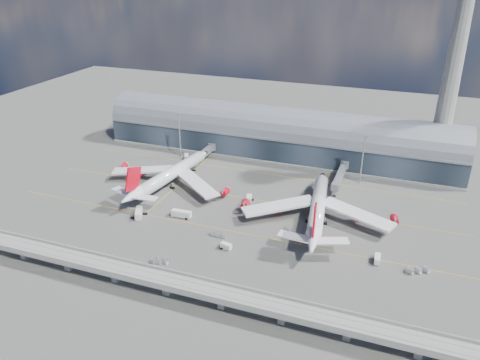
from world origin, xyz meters
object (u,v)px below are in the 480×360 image
(service_truck_2, at_px, (181,214))
(cargo_train_1, at_px, (159,261))
(floodlight_mast_left, at_px, (180,134))
(control_tower, at_px, (452,74))
(service_truck_3, at_px, (377,259))
(floodlight_mast_right, at_px, (363,158))
(service_truck_5, at_px, (187,157))
(cargo_train_0, at_px, (218,235))
(service_truck_1, at_px, (226,246))
(cargo_train_2, at_px, (418,270))
(airliner_left, at_px, (169,175))
(service_truck_0, at_px, (139,213))
(airliner_right, at_px, (318,209))
(service_truck_4, at_px, (249,199))

(service_truck_2, height_order, cargo_train_1, service_truck_2)
(service_truck_2, bearing_deg, floodlight_mast_left, 24.29)
(control_tower, relative_size, service_truck_3, 18.96)
(floodlight_mast_right, relative_size, service_truck_5, 4.44)
(service_truck_2, relative_size, service_truck_3, 1.64)
(service_truck_3, height_order, cargo_train_0, service_truck_3)
(service_truck_5, bearing_deg, control_tower, -15.74)
(service_truck_1, relative_size, cargo_train_2, 0.55)
(airliner_left, bearing_deg, service_truck_0, -77.85)
(service_truck_3, distance_m, cargo_train_2, 14.48)
(airliner_right, xyz_separation_m, service_truck_0, (-73.60, -23.51, -4.07))
(airliner_right, xyz_separation_m, cargo_train_1, (-48.36, -51.08, -4.97))
(airliner_right, relative_size, cargo_train_1, 9.75)
(service_truck_4, bearing_deg, service_truck_2, -151.83)
(airliner_left, bearing_deg, airliner_right, 2.17)
(service_truck_1, height_order, cargo_train_0, service_truck_1)
(service_truck_1, height_order, cargo_train_2, service_truck_1)
(floodlight_mast_left, xyz_separation_m, service_truck_5, (4.37, -1.65, -12.28))
(service_truck_3, relative_size, cargo_train_0, 0.78)
(control_tower, bearing_deg, service_truck_3, -102.07)
(floodlight_mast_left, xyz_separation_m, service_truck_3, (114.74, -66.78, -12.31))
(service_truck_0, xyz_separation_m, cargo_train_1, (25.25, -27.58, -0.90))
(control_tower, bearing_deg, cargo_train_2, -93.49)
(airliner_left, bearing_deg, service_truck_2, -44.24)
(service_truck_1, xyz_separation_m, service_truck_2, (-27.44, 16.32, 0.39))
(control_tower, relative_size, service_truck_4, 18.30)
(floodlight_mast_right, height_order, service_truck_4, floodlight_mast_right)
(service_truck_2, bearing_deg, service_truck_1, -123.35)
(service_truck_2, bearing_deg, cargo_train_1, -169.74)
(cargo_train_0, relative_size, cargo_train_1, 0.97)
(service_truck_4, relative_size, service_truck_5, 0.97)
(floodlight_mast_right, xyz_separation_m, cargo_train_0, (-47.52, -70.82, -12.83))
(service_truck_2, bearing_deg, control_tower, -51.75)
(control_tower, relative_size, cargo_train_1, 14.28)
(airliner_left, height_order, service_truck_1, airliner_left)
(service_truck_0, height_order, service_truck_2, service_truck_0)
(service_truck_3, distance_m, service_truck_5, 128.16)
(airliner_left, xyz_separation_m, service_truck_2, (19.60, -25.72, -4.31))
(service_truck_1, distance_m, cargo_train_0, 9.57)
(service_truck_0, xyz_separation_m, service_truck_4, (40.56, 29.78, -0.21))
(service_truck_2, relative_size, cargo_train_1, 1.24)
(service_truck_1, distance_m, service_truck_3, 57.10)
(control_tower, distance_m, floodlight_mast_right, 58.76)
(airliner_left, bearing_deg, cargo_train_2, -6.95)
(service_truck_2, bearing_deg, service_truck_5, 21.55)
(control_tower, bearing_deg, service_truck_5, -167.21)
(service_truck_1, height_order, cargo_train_1, service_truck_1)
(service_truck_3, bearing_deg, cargo_train_1, -161.28)
(cargo_train_1, bearing_deg, cargo_train_2, -58.01)
(airliner_left, relative_size, cargo_train_2, 7.94)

